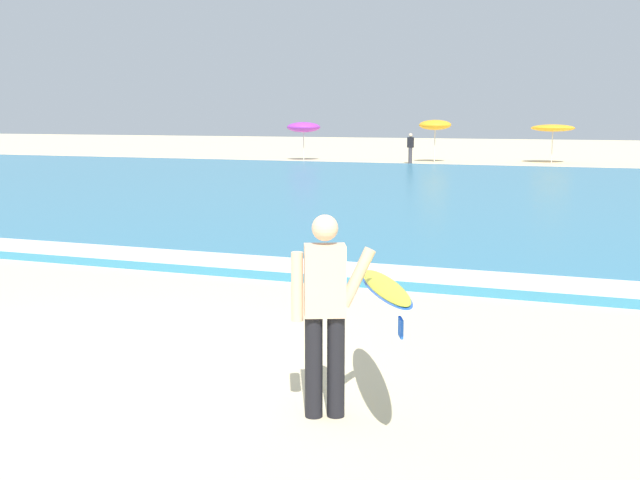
% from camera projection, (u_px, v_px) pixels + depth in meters
% --- Properties ---
extents(ground_plane, '(160.00, 160.00, 0.00)m').
position_uv_depth(ground_plane, '(75.00, 367.00, 8.19)').
color(ground_plane, beige).
extents(sea, '(120.00, 28.00, 0.14)m').
position_uv_depth(sea, '(452.00, 194.00, 25.42)').
color(sea, teal).
rests_on(sea, ground).
extents(surf_foam, '(120.00, 1.19, 0.01)m').
position_uv_depth(surf_foam, '(282.00, 264.00, 13.04)').
color(surf_foam, white).
rests_on(surf_foam, sea).
extents(surfer_with_board, '(1.32, 2.28, 1.73)m').
position_uv_depth(surfer_with_board, '(351.00, 299.00, 6.72)').
color(surfer_with_board, black).
rests_on(surfer_with_board, ground).
extents(beach_umbrella_0, '(1.86, 1.87, 2.13)m').
position_uv_depth(beach_umbrella_0, '(304.00, 127.00, 45.10)').
color(beach_umbrella_0, beige).
rests_on(beach_umbrella_0, ground).
extents(beach_umbrella_1, '(1.72, 1.74, 2.28)m').
position_uv_depth(beach_umbrella_1, '(435.00, 125.00, 43.38)').
color(beach_umbrella_1, beige).
rests_on(beach_umbrella_1, ground).
extents(beach_umbrella_2, '(2.27, 2.27, 2.04)m').
position_uv_depth(beach_umbrella_2, '(553.00, 128.00, 42.61)').
color(beach_umbrella_2, beige).
rests_on(beach_umbrella_2, ground).
extents(beachgoer_near_row_left, '(0.32, 0.20, 1.58)m').
position_uv_depth(beachgoer_near_row_left, '(410.00, 147.00, 42.05)').
color(beachgoer_near_row_left, '#383842').
rests_on(beachgoer_near_row_left, ground).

